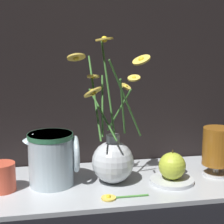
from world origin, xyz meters
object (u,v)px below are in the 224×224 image
object	(u,v)px
vase_with_flowers	(112,157)
yellow_mug	(1,177)
tea_glass	(217,148)
orange_fruit	(172,166)
ceramic_pitcher	(52,157)

from	to	relation	value
vase_with_flowers	yellow_mug	xyz separation A→B (m)	(-0.29, -0.00, -0.04)
vase_with_flowers	tea_glass	bearing A→B (deg)	-0.11
vase_with_flowers	yellow_mug	bearing A→B (deg)	-179.46
yellow_mug	orange_fruit	xyz separation A→B (m)	(0.45, -0.03, 0.01)
vase_with_flowers	tea_glass	size ratio (longest dim) A/B	2.81
vase_with_flowers	tea_glass	xyz separation A→B (m)	(0.30, -0.00, 0.01)
vase_with_flowers	ceramic_pitcher	distance (m)	0.16
tea_glass	orange_fruit	world-z (taller)	tea_glass
ceramic_pitcher	yellow_mug	bearing A→B (deg)	-171.93
orange_fruit	ceramic_pitcher	bearing A→B (deg)	171.79
vase_with_flowers	tea_glass	world-z (taller)	vase_with_flowers
orange_fruit	tea_glass	bearing A→B (deg)	11.70
vase_with_flowers	orange_fruit	world-z (taller)	vase_with_flowers
tea_glass	ceramic_pitcher	bearing A→B (deg)	177.96
vase_with_flowers	ceramic_pitcher	bearing A→B (deg)	174.26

